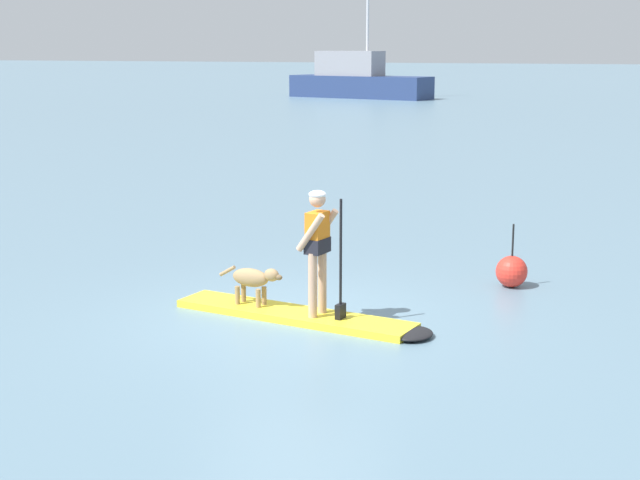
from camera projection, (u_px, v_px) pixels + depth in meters
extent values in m
plane|color=slate|center=(294.00, 318.00, 12.70)|extent=(400.00, 400.00, 0.00)
cube|color=yellow|center=(294.00, 315.00, 12.69)|extent=(3.54, 1.15, 0.10)
ellipsoid|color=black|center=(411.00, 333.00, 11.86)|extent=(0.64, 0.71, 0.10)
cylinder|color=tan|center=(322.00, 281.00, 12.52)|extent=(0.12, 0.12, 0.88)
cylinder|color=tan|center=(313.00, 285.00, 12.30)|extent=(0.12, 0.12, 0.88)
cube|color=black|center=(317.00, 245.00, 12.31)|extent=(0.27, 0.39, 0.20)
cube|color=orange|center=(317.00, 232.00, 12.27)|extent=(0.25, 0.36, 0.53)
sphere|color=tan|center=(317.00, 199.00, 12.18)|extent=(0.22, 0.22, 0.22)
ellipsoid|color=white|center=(317.00, 194.00, 12.17)|extent=(0.23, 0.23, 0.11)
cylinder|color=tan|center=(324.00, 228.00, 12.43)|extent=(0.43, 0.15, 0.54)
cylinder|color=tan|center=(310.00, 233.00, 12.10)|extent=(0.43, 0.15, 0.54)
cylinder|color=black|center=(341.00, 259.00, 12.17)|extent=(0.04, 0.04, 1.61)
cube|color=black|center=(340.00, 311.00, 12.31)|extent=(0.10, 0.19, 0.20)
ellipsoid|color=#997A51|center=(250.00, 278.00, 12.93)|extent=(0.60, 0.30, 0.26)
ellipsoid|color=#997A51|center=(272.00, 275.00, 12.75)|extent=(0.24, 0.19, 0.18)
ellipsoid|color=brown|center=(278.00, 277.00, 12.70)|extent=(0.13, 0.10, 0.08)
cylinder|color=#997A51|center=(227.00, 271.00, 13.10)|extent=(0.27, 0.09, 0.18)
cylinder|color=#997A51|center=(264.00, 296.00, 12.97)|extent=(0.07, 0.07, 0.26)
cylinder|color=#997A51|center=(258.00, 298.00, 12.84)|extent=(0.07, 0.07, 0.26)
cylinder|color=#997A51|center=(244.00, 293.00, 13.13)|extent=(0.07, 0.07, 0.26)
cylinder|color=#997A51|center=(237.00, 295.00, 13.00)|extent=(0.07, 0.07, 0.26)
cube|color=navy|center=(360.00, 87.00, 67.30)|extent=(11.00, 4.91, 1.58)
cube|color=gray|center=(350.00, 63.00, 67.24)|extent=(5.12, 3.00, 1.77)
cylinder|color=silver|center=(368.00, 0.00, 65.86)|extent=(0.20, 0.20, 10.67)
cylinder|color=silver|center=(350.00, 59.00, 67.17)|extent=(3.68, 0.93, 0.14)
sphere|color=red|center=(512.00, 271.00, 14.31)|extent=(0.49, 0.49, 0.49)
cylinder|color=black|center=(513.00, 240.00, 14.21)|extent=(0.03, 0.03, 0.50)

